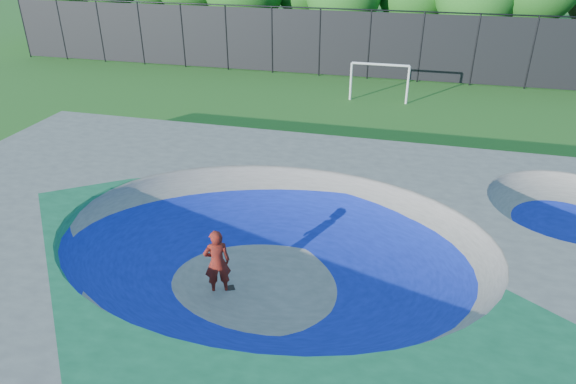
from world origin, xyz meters
The scene contains 6 objects.
ground centered at (0.00, 0.00, 0.00)m, with size 120.00×120.00×0.00m, color #245B19.
skate_deck centered at (0.00, 0.00, 0.75)m, with size 22.00×14.00×1.50m, color gray.
skater centered at (-1.21, -0.69, 0.89)m, with size 0.65×0.43×1.79m, color red.
skateboard centered at (-1.21, -0.69, 0.03)m, with size 0.78×0.22×0.05m, color black.
soccer_goal centered at (1.09, 16.44, 1.40)m, with size 3.07×0.12×2.02m.
fence centered at (0.00, 21.00, 2.10)m, with size 48.09×0.09×4.04m.
Camera 1 is at (3.06, -10.31, 8.16)m, focal length 32.00 mm.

